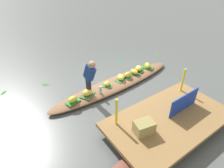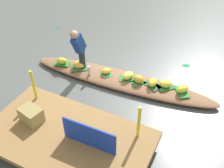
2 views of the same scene
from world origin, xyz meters
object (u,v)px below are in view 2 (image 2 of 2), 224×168
object	(u,v)px
banana_bunch_0	(128,76)
banana_bunch_4	(62,61)
banana_bunch_1	(183,89)
banana_bunch_6	(106,71)
vendor_boat	(120,80)
vendor_person	(79,47)
water_bottle	(89,70)
banana_bunch_3	(153,82)
banana_bunch_5	(139,79)
banana_bunch_7	(165,83)
banana_bunch_2	(79,64)
market_banner	(89,136)
produce_crate	(31,115)

from	to	relation	value
banana_bunch_0	banana_bunch_4	world-z (taller)	banana_bunch_0
banana_bunch_1	banana_bunch_6	world-z (taller)	banana_bunch_1
vendor_boat	vendor_person	size ratio (longest dim) A/B	4.08
vendor_boat	banana_bunch_4	bearing A→B (deg)	2.28
banana_bunch_4	water_bottle	distance (m)	0.91
banana_bunch_3	water_bottle	bearing A→B (deg)	10.01
banana_bunch_1	banana_bunch_5	xyz separation A→B (m)	(1.06, 0.13, 0.01)
banana_bunch_1	banana_bunch_4	world-z (taller)	banana_bunch_1
vendor_person	water_bottle	distance (m)	0.65
banana_bunch_0	vendor_person	xyz separation A→B (m)	(1.27, 0.18, 0.59)
banana_bunch_4	banana_bunch_6	distance (m)	1.29
banana_bunch_7	water_bottle	distance (m)	1.93
banana_bunch_0	banana_bunch_2	xyz separation A→B (m)	(1.36, 0.12, 0.00)
banana_bunch_2	banana_bunch_3	world-z (taller)	banana_bunch_2
banana_bunch_4	vendor_person	world-z (taller)	vendor_person
banana_bunch_3	vendor_person	world-z (taller)	vendor_person
banana_bunch_1	water_bottle	world-z (taller)	water_bottle
banana_bunch_0	market_banner	xyz separation A→B (m)	(-0.25, 2.33, 0.32)
banana_bunch_2	banana_bunch_3	xyz separation A→B (m)	(-2.00, -0.15, -0.01)
banana_bunch_0	banana_bunch_6	distance (m)	0.59
banana_bunch_7	produce_crate	bearing A→B (deg)	50.02
market_banner	vendor_person	bearing A→B (deg)	-56.04
banana_bunch_1	banana_bunch_4	distance (m)	3.24
banana_bunch_5	vendor_person	bearing A→B (deg)	5.58
vendor_person	produce_crate	distance (m)	2.16
vendor_person	market_banner	distance (m)	2.64
banana_bunch_3	produce_crate	distance (m)	2.90
banana_bunch_3	produce_crate	size ratio (longest dim) A/B	0.69
banana_bunch_0	banana_bunch_2	distance (m)	1.37
vendor_boat	produce_crate	world-z (taller)	produce_crate
banana_bunch_0	water_bottle	distance (m)	1.00
vendor_boat	banana_bunch_7	distance (m)	1.15
banana_bunch_3	banana_bunch_7	world-z (taller)	banana_bunch_7
banana_bunch_4	vendor_person	bearing A→B (deg)	179.07
vendor_boat	banana_bunch_7	world-z (taller)	banana_bunch_7
banana_bunch_6	banana_bunch_3	bearing A→B (deg)	-177.03
banana_bunch_3	market_banner	world-z (taller)	market_banner
banana_bunch_6	banana_bunch_1	bearing A→B (deg)	-175.73
banana_bunch_3	banana_bunch_5	world-z (taller)	banana_bunch_5
vendor_boat	water_bottle	bearing A→B (deg)	14.50
vendor_boat	vendor_person	bearing A→B (deg)	5.68
banana_bunch_4	banana_bunch_5	size ratio (longest dim) A/B	1.14
banana_bunch_1	market_banner	distance (m)	2.69
vendor_boat	banana_bunch_1	size ratio (longest dim) A/B	15.69
banana_bunch_7	produce_crate	world-z (taller)	produce_crate
banana_bunch_3	banana_bunch_7	xyz separation A→B (m)	(-0.29, -0.09, 0.01)
banana_bunch_1	banana_bunch_3	world-z (taller)	banana_bunch_1
water_bottle	banana_bunch_1	bearing A→B (deg)	-171.08
banana_bunch_4	banana_bunch_2	bearing A→B (deg)	-174.85
market_banner	banana_bunch_3	bearing A→B (deg)	-100.68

